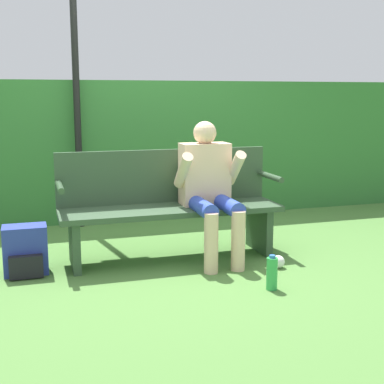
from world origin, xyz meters
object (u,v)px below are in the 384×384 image
(water_bottle, at_px, (272,273))
(parked_car, at_px, (203,120))
(park_bench, at_px, (169,204))
(person_seated, at_px, (209,184))
(signpost, at_px, (75,62))
(backpack, at_px, (26,251))

(water_bottle, distance_m, parked_car, 12.86)
(park_bench, height_order, person_seated, person_seated)
(signpost, distance_m, parked_car, 11.13)
(park_bench, relative_size, backpack, 4.87)
(park_bench, distance_m, person_seated, 0.38)
(person_seated, relative_size, signpost, 0.39)
(park_bench, bearing_deg, parked_car, 70.30)
(water_bottle, bearing_deg, backpack, 152.47)
(person_seated, bearing_deg, park_bench, 154.94)
(water_bottle, bearing_deg, park_bench, 116.35)
(backpack, height_order, signpost, signpost)
(park_bench, bearing_deg, backpack, -174.08)
(park_bench, bearing_deg, person_seated, -25.06)
(park_bench, xyz_separation_m, backpack, (-1.18, -0.12, -0.28))
(park_bench, relative_size, parked_car, 0.42)
(park_bench, bearing_deg, water_bottle, -63.65)
(water_bottle, relative_size, parked_car, 0.06)
(person_seated, relative_size, backpack, 3.04)
(parked_car, bearing_deg, signpost, 153.99)
(signpost, height_order, parked_car, signpost)
(person_seated, xyz_separation_m, parked_car, (3.75, 11.49, -0.02))
(backpack, bearing_deg, park_bench, 5.92)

